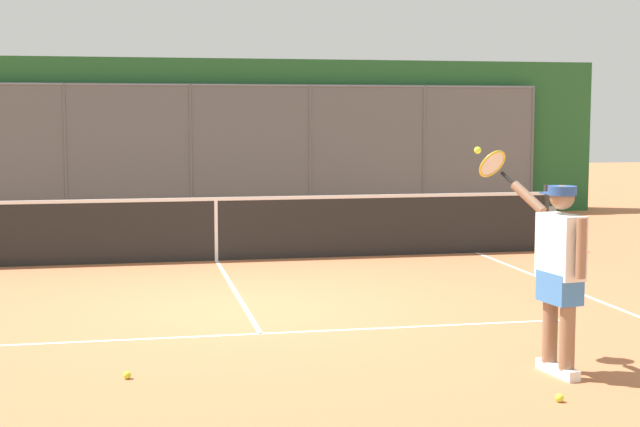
# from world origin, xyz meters

# --- Properties ---
(ground_plane) EXTENTS (60.00, 60.00, 0.00)m
(ground_plane) POSITION_xyz_m (0.00, 0.00, 0.00)
(ground_plane) COLOR #B76B42
(court_line_markings) EXTENTS (8.36, 9.01, 0.01)m
(court_line_markings) POSITION_xyz_m (0.00, 1.62, 0.00)
(court_line_markings) COLOR white
(court_line_markings) RESTS_ON ground
(fence_backdrop) EXTENTS (18.21, 1.37, 3.38)m
(fence_backdrop) POSITION_xyz_m (-0.00, -10.04, 1.68)
(fence_backdrop) COLOR #565B60
(fence_backdrop) RESTS_ON ground
(tennis_net) EXTENTS (10.75, 0.09, 1.07)m
(tennis_net) POSITION_xyz_m (0.00, -3.67, 0.49)
(tennis_net) COLOR #2D2D2D
(tennis_net) RESTS_ON ground
(tennis_player) EXTENTS (0.61, 1.31, 1.90)m
(tennis_player) POSITION_xyz_m (-2.25, 3.24, 0.94)
(tennis_player) COLOR silver
(tennis_player) RESTS_ON ground
(tennis_ball_near_baseline) EXTENTS (0.07, 0.07, 0.07)m
(tennis_ball_near_baseline) POSITION_xyz_m (-1.94, 3.98, 0.03)
(tennis_ball_near_baseline) COLOR #CCDB33
(tennis_ball_near_baseline) RESTS_ON ground
(tennis_ball_mid_court) EXTENTS (0.07, 0.07, 0.07)m
(tennis_ball_mid_court) POSITION_xyz_m (1.32, 2.67, 0.03)
(tennis_ball_mid_court) COLOR #CCDB33
(tennis_ball_mid_court) RESTS_ON ground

